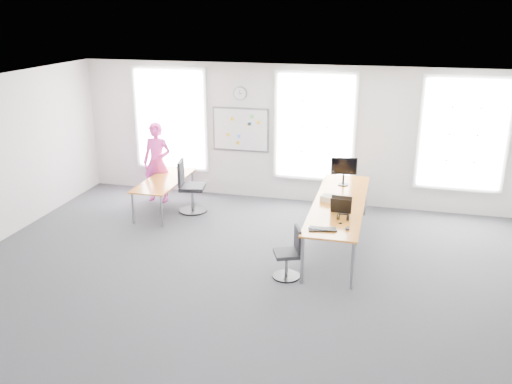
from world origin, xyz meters
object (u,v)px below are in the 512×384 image
(monitor, at_px, (344,169))
(person, at_px, (157,162))
(desk_right, at_px, (339,205))
(desk_left, at_px, (164,183))
(keyboard, at_px, (322,229))
(chair_right, at_px, (290,256))
(chair_left, at_px, (189,189))
(headphones, at_px, (343,217))

(monitor, bearing_deg, person, 164.24)
(desk_right, bearing_deg, desk_left, 167.21)
(person, distance_m, keyboard, 4.86)
(monitor, bearing_deg, chair_right, -113.55)
(keyboard, bearing_deg, chair_left, 130.19)
(headphones, bearing_deg, monitor, 101.68)
(headphones, bearing_deg, desk_right, 105.78)
(chair_left, bearing_deg, chair_right, -143.55)
(chair_left, height_order, monitor, monitor)
(desk_left, height_order, keyboard, keyboard)
(chair_left, bearing_deg, desk_right, -117.03)
(chair_right, xyz_separation_m, headphones, (0.76, 0.62, 0.50))
(desk_right, relative_size, chair_right, 3.96)
(chair_right, distance_m, chair_left, 3.54)
(headphones, bearing_deg, person, 158.66)
(chair_right, distance_m, headphones, 1.10)
(desk_right, height_order, monitor, monitor)
(desk_right, distance_m, monitor, 1.07)
(desk_right, bearing_deg, headphones, -80.54)
(desk_right, relative_size, monitor, 6.01)
(desk_right, height_order, chair_right, chair_right)
(desk_left, height_order, headphones, headphones)
(chair_left, xyz_separation_m, headphones, (3.37, -1.77, 0.38))
(desk_right, height_order, desk_left, desk_right)
(chair_left, relative_size, monitor, 1.99)
(desk_left, xyz_separation_m, chair_left, (0.54, 0.07, -0.13))
(chair_right, relative_size, monitor, 1.52)
(chair_left, xyz_separation_m, monitor, (3.19, 0.07, 0.67))
(monitor, bearing_deg, chair_left, 171.09)
(desk_left, distance_m, chair_right, 3.92)
(desk_left, bearing_deg, person, 124.56)
(chair_right, bearing_deg, monitor, 144.80)
(desk_left, bearing_deg, desk_right, -12.79)
(chair_right, bearing_deg, desk_right, 135.42)
(chair_left, height_order, keyboard, chair_left)
(desk_right, bearing_deg, person, 161.40)
(desk_left, distance_m, keyboard, 4.26)
(keyboard, relative_size, headphones, 2.19)
(desk_left, xyz_separation_m, keyboard, (3.64, -2.20, 0.21))
(desk_right, xyz_separation_m, chair_left, (-3.22, 0.92, -0.28))
(chair_right, relative_size, person, 0.48)
(monitor, bearing_deg, keyboard, -102.49)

